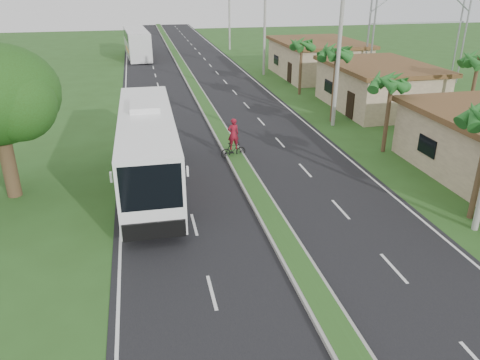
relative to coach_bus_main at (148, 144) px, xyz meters
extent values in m
plane|color=#294E1C|center=(5.20, -9.88, -2.29)|extent=(180.00, 180.00, 0.00)
cube|color=black|center=(5.20, 10.12, -2.28)|extent=(14.00, 160.00, 0.02)
cube|color=gray|center=(5.20, 10.12, -2.19)|extent=(1.20, 160.00, 0.17)
cube|color=#294E1C|center=(5.20, 10.12, -2.10)|extent=(0.95, 160.00, 0.02)
cube|color=silver|center=(-1.50, 10.12, -2.29)|extent=(0.12, 160.00, 0.01)
cube|color=silver|center=(11.90, 10.12, -2.29)|extent=(0.12, 160.00, 0.01)
cube|color=tan|center=(19.20, 12.12, -0.61)|extent=(7.00, 10.00, 3.35)
cube|color=brown|center=(19.20, 12.12, 1.22)|extent=(7.60, 10.60, 0.32)
cube|color=tan|center=(19.20, 26.12, -0.54)|extent=(8.00, 11.00, 3.50)
cube|color=brown|center=(19.20, 26.12, 1.37)|extent=(8.60, 11.60, 0.32)
cylinder|color=#473321|center=(14.60, 2.12, 0.01)|extent=(0.26, 0.26, 4.60)
cylinder|color=#473321|center=(14.00, 9.12, 0.41)|extent=(0.26, 0.26, 5.40)
cylinder|color=#473321|center=(14.50, 18.12, 0.11)|extent=(0.26, 0.26, 4.80)
cylinder|color=#473321|center=(22.70, 5.12, 0.31)|extent=(0.26, 0.26, 5.20)
cylinder|color=#473321|center=(-6.80, 0.12, -0.29)|extent=(0.70, 0.70, 4.00)
sphere|color=#214111|center=(-5.60, -0.88, 2.61)|extent=(3.40, 3.40, 3.40)
cylinder|color=gray|center=(13.70, 8.12, 3.71)|extent=(0.28, 0.28, 12.00)
cylinder|color=gray|center=(13.70, 28.12, 3.21)|extent=(0.28, 0.28, 11.00)
cylinder|color=gray|center=(13.70, 48.12, 2.96)|extent=(0.28, 0.28, 10.50)
cylinder|color=gray|center=(22.20, 19.62, 3.71)|extent=(0.18, 0.18, 12.00)
cylinder|color=gray|center=(32.20, 19.62, 3.71)|extent=(0.18, 0.18, 12.00)
cylinder|color=gray|center=(22.20, 20.62, 3.71)|extent=(0.18, 0.18, 12.00)
cylinder|color=gray|center=(32.20, 20.62, 3.71)|extent=(0.18, 0.18, 12.00)
cube|color=gray|center=(27.20, 20.12, 3.71)|extent=(10.00, 0.14, 0.14)
cube|color=white|center=(0.00, -0.06, -0.12)|extent=(2.83, 12.91, 3.38)
cube|color=black|center=(0.01, 0.58, 0.63)|extent=(2.85, 10.34, 1.35)
cube|color=black|center=(-0.07, -6.44, 0.42)|extent=(2.42, 0.17, 1.89)
cube|color=#A1140D|center=(-0.02, -1.35, -0.79)|extent=(2.80, 5.61, 0.59)
cube|color=yellow|center=(0.00, 0.26, -1.06)|extent=(2.77, 3.25, 0.27)
cube|color=white|center=(0.01, 1.23, 1.72)|extent=(1.53, 2.59, 0.30)
cylinder|color=black|center=(-1.26, -4.13, -1.73)|extent=(0.36, 1.12, 1.12)
cylinder|color=black|center=(1.17, -4.15, -1.73)|extent=(0.36, 1.12, 1.12)
cylinder|color=black|center=(-1.17, 3.39, -1.73)|extent=(0.36, 1.12, 1.12)
cylinder|color=black|center=(1.25, 3.36, -1.73)|extent=(0.36, 1.12, 1.12)
cube|color=silver|center=(0.02, 43.52, -0.37)|extent=(3.54, 12.76, 3.51)
cube|color=black|center=(-0.01, 44.07, 0.68)|extent=(3.38, 9.48, 1.19)
cube|color=orange|center=(0.09, 42.43, -1.04)|extent=(3.17, 6.20, 0.38)
cylinder|color=black|center=(-0.85, 38.24, -1.76)|extent=(0.40, 1.07, 1.05)
cylinder|color=black|center=(1.56, 38.40, -1.76)|extent=(0.40, 1.07, 1.05)
cylinder|color=black|center=(-1.48, 48.10, -1.76)|extent=(0.40, 1.07, 1.05)
cylinder|color=black|center=(0.93, 48.25, -1.76)|extent=(0.40, 1.07, 1.05)
imported|color=black|center=(5.10, 3.05, -1.81)|extent=(1.64, 0.68, 0.96)
imported|color=maroon|center=(5.10, 3.05, -0.78)|extent=(0.76, 0.56, 1.92)
camera|label=1|loc=(-0.19, -23.24, 7.92)|focal=35.00mm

